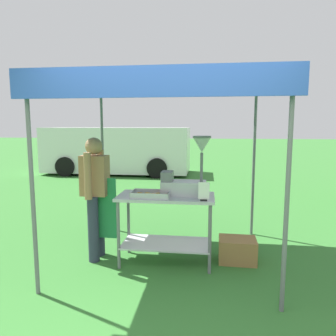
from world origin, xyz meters
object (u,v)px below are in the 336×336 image
object	(u,v)px
donut_fryer	(186,177)
van_white	(117,150)
donut_cart	(166,214)
stall_canopy	(167,90)
menu_sign	(204,193)
donut_tray	(151,195)
vendor	(96,192)
supply_crate	(237,250)

from	to	relation	value
donut_fryer	van_white	xyz separation A→B (m)	(-3.07, 7.39, -0.24)
donut_cart	stall_canopy	bearing A→B (deg)	90.00
stall_canopy	menu_sign	world-z (taller)	stall_canopy
donut_fryer	van_white	world-z (taller)	van_white
donut_tray	vendor	size ratio (longest dim) A/B	0.30
van_white	donut_fryer	bearing A→B (deg)	-67.42
donut_cart	supply_crate	world-z (taller)	donut_cart
menu_sign	donut_cart	bearing A→B (deg)	154.97
menu_sign	donut_fryer	bearing A→B (deg)	130.13
van_white	vendor	bearing A→B (deg)	-75.71
vendor	supply_crate	distance (m)	2.00
supply_crate	donut_fryer	bearing A→B (deg)	-171.29
vendor	stall_canopy	bearing A→B (deg)	4.80
menu_sign	supply_crate	world-z (taller)	menu_sign
stall_canopy	van_white	world-z (taller)	stall_canopy
donut_fryer	menu_sign	size ratio (longest dim) A/B	3.41
supply_crate	van_white	xyz separation A→B (m)	(-3.73, 7.28, 0.72)
stall_canopy	vendor	size ratio (longest dim) A/B	1.67
donut_fryer	van_white	size ratio (longest dim) A/B	0.14
menu_sign	supply_crate	xyz separation A→B (m)	(0.44, 0.37, -0.83)
menu_sign	van_white	bearing A→B (deg)	113.29
donut_tray	donut_fryer	xyz separation A→B (m)	(0.42, 0.15, 0.21)
menu_sign	vendor	distance (m)	1.43
donut_fryer	supply_crate	distance (m)	1.18
stall_canopy	menu_sign	xyz separation A→B (m)	(0.48, -0.32, -1.22)
donut_cart	van_white	size ratio (longest dim) A/B	0.23
donut_fryer	menu_sign	xyz separation A→B (m)	(0.22, -0.26, -0.14)
vendor	van_white	world-z (taller)	van_white
donut_fryer	van_white	bearing A→B (deg)	112.58
menu_sign	van_white	xyz separation A→B (m)	(-3.29, 7.65, -0.10)
donut_cart	donut_fryer	xyz separation A→B (m)	(0.25, 0.04, 0.48)
stall_canopy	vendor	distance (m)	1.60
donut_tray	menu_sign	world-z (taller)	menu_sign
menu_sign	vendor	bearing A→B (deg)	170.21
stall_canopy	menu_sign	size ratio (longest dim) A/B	12.26
donut_tray	supply_crate	size ratio (longest dim) A/B	0.98
vendor	menu_sign	bearing A→B (deg)	-9.79
donut_tray	donut_cart	bearing A→B (deg)	33.29
donut_tray	van_white	bearing A→B (deg)	109.36
menu_sign	supply_crate	bearing A→B (deg)	39.66
donut_tray	supply_crate	bearing A→B (deg)	13.13
donut_tray	vendor	world-z (taller)	vendor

